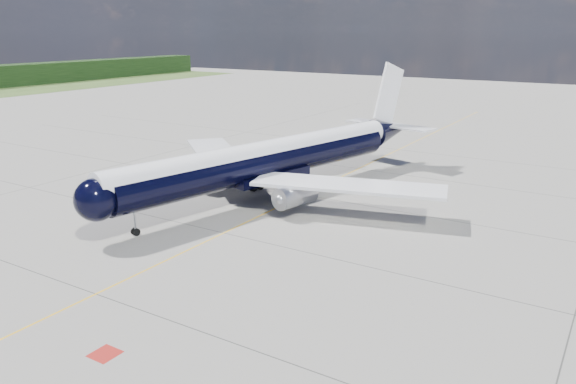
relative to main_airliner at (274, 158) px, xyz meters
The scene contains 4 objects.
ground 8.87m from the main_airliner, 70.06° to the left, with size 320.00×320.00×0.00m, color gray.
taxiway_centerline 5.61m from the main_airliner, 40.20° to the left, with size 0.16×160.00×0.01m, color #F1AE0C.
red_marking 34.40m from the main_airliner, 73.98° to the right, with size 1.60×1.60×0.01m, color maroon.
main_airliner is the anchor object (origin of this frame).
Camera 1 is at (31.54, -29.11, 18.57)m, focal length 35.00 mm.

